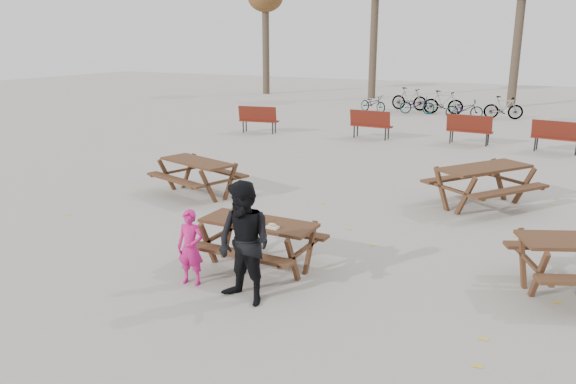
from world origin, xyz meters
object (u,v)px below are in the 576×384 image
at_px(main_picnic_table, 259,233).
at_px(soda_bottle, 255,220).
at_px(picnic_table_far, 483,187).
at_px(picnic_table_north, 198,178).
at_px(food_tray, 272,227).
at_px(adult, 244,244).
at_px(child, 191,247).

height_order(main_picnic_table, soda_bottle, soda_bottle).
height_order(soda_bottle, picnic_table_far, soda_bottle).
distance_m(main_picnic_table, picnic_table_north, 4.60).
bearing_deg(soda_bottle, food_tray, -5.29).
relative_size(food_tray, picnic_table_far, 0.09).
bearing_deg(picnic_table_far, food_tray, -168.71).
bearing_deg(picnic_table_north, main_picnic_table, -25.45).
xyz_separation_m(main_picnic_table, adult, (0.43, -1.11, 0.27)).
xyz_separation_m(soda_bottle, child, (-0.63, -0.79, -0.28)).
height_order(soda_bottle, adult, adult).
bearing_deg(main_picnic_table, picnic_table_far, 63.08).
height_order(child, adult, adult).
relative_size(adult, picnic_table_far, 0.83).
xyz_separation_m(adult, picnic_table_north, (-3.84, 4.18, -0.45)).
height_order(adult, picnic_table_north, adult).
xyz_separation_m(food_tray, picnic_table_far, (2.23, 5.28, -0.35)).
xyz_separation_m(soda_bottle, picnic_table_far, (2.54, 5.26, -0.40)).
distance_m(soda_bottle, picnic_table_north, 4.76).
bearing_deg(picnic_table_north, food_tray, -24.37).
xyz_separation_m(child, picnic_table_far, (3.17, 6.05, -0.12)).
bearing_deg(picnic_table_far, adult, -165.04).
bearing_deg(main_picnic_table, soda_bottle, -75.47).
xyz_separation_m(soda_bottle, picnic_table_north, (-3.46, 3.24, -0.44)).
relative_size(food_tray, picnic_table_north, 0.10).
bearing_deg(soda_bottle, child, -128.70).
relative_size(main_picnic_table, soda_bottle, 10.59).
bearing_deg(child, picnic_table_north, 115.10).
bearing_deg(food_tray, picnic_table_north, 139.09).
bearing_deg(child, picnic_table_far, 52.37).
bearing_deg(adult, child, -176.99).
relative_size(main_picnic_table, picnic_table_far, 0.87).
bearing_deg(adult, food_tray, 105.90).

